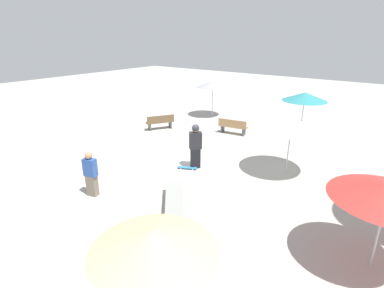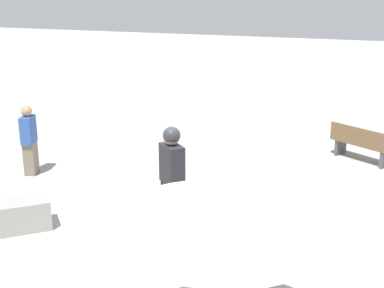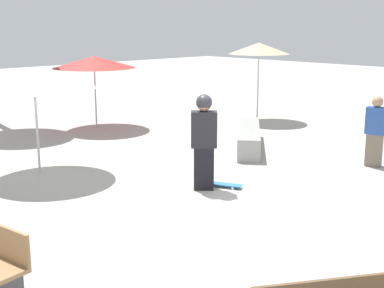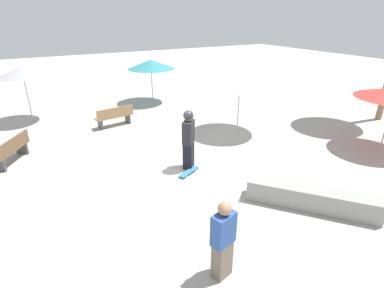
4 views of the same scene
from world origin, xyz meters
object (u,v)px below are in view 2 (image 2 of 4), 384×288
shade_umbrella_white (221,206)px  bystander_watching (29,140)px  skateboard (159,217)px  bench_near (362,144)px  skater_main (172,174)px

shade_umbrella_white → bystander_watching: bearing=-129.2°
shade_umbrella_white → bystander_watching: 7.49m
shade_umbrella_white → bystander_watching: size_ratio=1.59×
skateboard → bystander_watching: (-1.30, -3.62, 0.73)m
skateboard → bench_near: 5.73m
skater_main → bystander_watching: bearing=23.0°
skateboard → shade_umbrella_white: (3.37, 2.10, 1.95)m
skateboard → bench_near: size_ratio=0.51×
bench_near → bystander_watching: size_ratio=1.00×
skater_main → skateboard: skater_main is taller
skateboard → bystander_watching: size_ratio=0.51×
shade_umbrella_white → bystander_watching: shade_umbrella_white is taller
skater_main → bystander_watching: 4.23m
bench_near → skateboard: bearing=-94.9°
shade_umbrella_white → bench_near: bearing=170.8°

